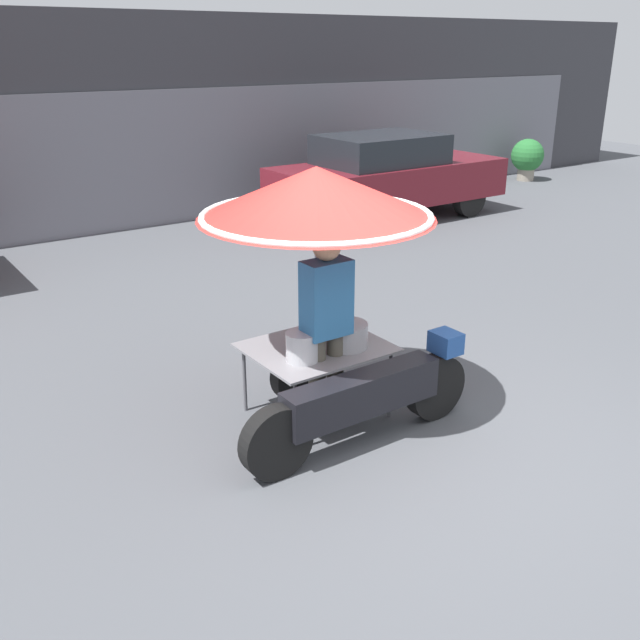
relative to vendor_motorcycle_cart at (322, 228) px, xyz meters
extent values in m
plane|color=#4C4F54|center=(0.33, -1.04, -1.64)|extent=(36.00, 36.00, 0.00)
cube|color=#38383D|center=(0.33, 8.30, 0.10)|extent=(28.00, 2.00, 3.48)
cube|color=slate|center=(0.33, 7.27, -0.51)|extent=(23.80, 0.06, 2.26)
cylinder|color=black|center=(0.77, -0.55, -1.36)|extent=(0.56, 0.14, 0.56)
cylinder|color=black|center=(-0.79, -0.55, -1.36)|extent=(0.56, 0.14, 0.56)
cube|color=black|center=(-0.01, -0.55, -1.20)|extent=(1.38, 0.24, 0.32)
cube|color=#234C93|center=(0.87, -0.55, -0.98)|extent=(0.20, 0.24, 0.18)
cylinder|color=black|center=(-0.01, 0.34, -1.38)|extent=(0.51, 0.14, 0.51)
cylinder|color=#515156|center=(0.47, -0.33, -1.34)|extent=(0.03, 0.03, 0.60)
cylinder|color=#515156|center=(0.47, 0.46, -1.34)|extent=(0.03, 0.03, 0.60)
cylinder|color=#515156|center=(-0.48, -0.33, -1.34)|extent=(0.03, 0.03, 0.60)
cylinder|color=#515156|center=(-0.48, 0.46, -1.34)|extent=(0.03, 0.03, 0.60)
cube|color=gray|center=(-0.01, 0.06, -1.02)|extent=(1.11, 0.93, 0.02)
cylinder|color=#B2B2B7|center=(-0.01, 0.06, -0.47)|extent=(0.03, 0.03, 1.08)
cone|color=red|center=(-0.01, 0.06, 0.27)|extent=(1.86, 1.86, 0.40)
torus|color=white|center=(-0.01, 0.06, 0.09)|extent=(1.81, 1.81, 0.05)
cylinder|color=#B7B7BC|center=(-0.26, -0.10, -0.90)|extent=(0.26, 0.26, 0.24)
cylinder|color=#939399|center=(0.19, -0.08, -0.91)|extent=(0.37, 0.37, 0.20)
cylinder|color=#1E6BB2|center=(0.30, 0.32, -0.90)|extent=(0.21, 0.21, 0.23)
cylinder|color=#4C473D|center=(-0.15, -0.14, -1.23)|extent=(0.14, 0.14, 0.81)
cylinder|color=#4C473D|center=(0.03, -0.14, -1.23)|extent=(0.14, 0.14, 0.81)
cube|color=teal|center=(-0.06, -0.14, -0.52)|extent=(0.38, 0.22, 0.61)
sphere|color=tan|center=(-0.06, -0.14, -0.11)|extent=(0.22, 0.22, 0.22)
cylinder|color=black|center=(6.57, 4.64, -1.30)|extent=(0.67, 0.20, 0.67)
cylinder|color=black|center=(6.57, 6.07, -1.30)|extent=(0.67, 0.20, 0.67)
cylinder|color=black|center=(3.89, 4.64, -1.30)|extent=(0.67, 0.20, 0.67)
cylinder|color=black|center=(3.89, 6.07, -1.30)|extent=(0.67, 0.20, 0.67)
cube|color=maroon|center=(5.23, 5.35, -0.97)|extent=(4.32, 1.68, 0.67)
cube|color=#1E2328|center=(5.01, 5.35, -0.39)|extent=(2.07, 1.48, 0.50)
cylinder|color=gray|center=(10.39, 6.51, -1.51)|extent=(0.38, 0.38, 0.26)
sphere|color=#287033|center=(10.39, 6.51, -1.06)|extent=(0.74, 0.74, 0.74)
camera|label=1|loc=(-3.09, -4.39, 1.32)|focal=40.00mm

